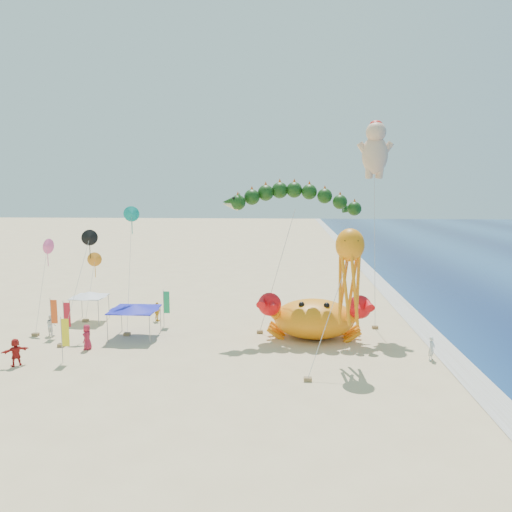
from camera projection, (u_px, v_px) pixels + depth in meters
The scene contains 11 objects.
ground at pixel (281, 345), 37.70m from camera, with size 320.00×320.00×0.00m, color #D1B784.
foam_strip at pixel (443, 348), 36.94m from camera, with size 320.00×320.00×0.00m, color silver.
crab_inflatable at pixel (314, 317), 39.26m from camera, with size 8.62×5.69×3.78m.
dragon_kite at pixel (293, 202), 40.16m from camera, with size 11.39×3.86×11.86m.
cherub_kite at pixel (375, 148), 42.04m from camera, with size 2.19×3.16×17.40m.
octopus_kite at pixel (349, 269), 32.80m from camera, with size 3.97×4.34×9.16m.
canopy_blue at pixel (134, 307), 39.36m from camera, with size 3.87×3.87×2.71m.
canopy_white at pixel (89, 295), 44.03m from camera, with size 3.03×3.03×2.71m.
feather_flags at pixel (90, 315), 38.44m from camera, with size 8.64×9.39×3.20m.
beachgoers at pixel (95, 336), 36.91m from camera, with size 29.73×12.98×1.87m.
small_kites at pixel (90, 249), 42.03m from camera, with size 8.65×8.88×10.33m.
Camera 1 is at (0.46, -36.50, 11.73)m, focal length 35.00 mm.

